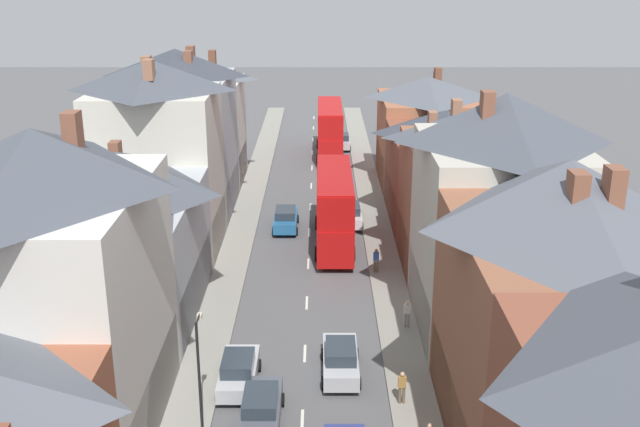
# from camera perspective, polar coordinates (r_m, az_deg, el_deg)

# --- Properties ---
(pavement_left) EXTENTS (2.20, 104.00, 0.14)m
(pavement_left) POSITION_cam_1_polar(r_m,az_deg,el_deg) (52.50, -6.56, -2.91)
(pavement_left) COLOR gray
(pavement_left) RESTS_ON ground
(pavement_right) EXTENTS (2.20, 104.00, 0.14)m
(pavement_right) POSITION_cam_1_polar(r_m,az_deg,el_deg) (52.35, 4.62, -2.91)
(pavement_right) COLOR gray
(pavement_right) RESTS_ON ground
(centre_line_dashes) EXTENTS (0.14, 97.80, 0.01)m
(centre_line_dashes) POSITION_cam_1_polar(r_m,az_deg,el_deg) (50.35, -1.01, -3.84)
(centre_line_dashes) COLOR silver
(centre_line_dashes) RESTS_ON ground
(terrace_row_left) EXTENTS (8.00, 72.28, 14.33)m
(terrace_row_left) POSITION_cam_1_polar(r_m,az_deg,el_deg) (37.56, -17.13, -2.95)
(terrace_row_left) COLOR brown
(terrace_row_left) RESTS_ON ground
(terrace_row_right) EXTENTS (8.00, 71.62, 13.83)m
(terrace_row_right) POSITION_cam_1_polar(r_m,az_deg,el_deg) (35.69, 15.20, -4.20)
(terrace_row_right) COLOR brown
(terrace_row_right) RESTS_ON ground
(double_decker_bus_lead) EXTENTS (2.74, 10.80, 5.30)m
(double_decker_bus_lead) POSITION_cam_1_polar(r_m,az_deg,el_deg) (52.70, 0.98, 0.49)
(double_decker_bus_lead) COLOR #B70F0F
(double_decker_bus_lead) RESTS_ON ground
(double_decker_bus_mid_street) EXTENTS (2.74, 10.80, 5.30)m
(double_decker_bus_mid_street) POSITION_cam_1_polar(r_m,az_deg,el_deg) (76.82, 0.63, 6.43)
(double_decker_bus_mid_street) COLOR red
(double_decker_bus_mid_street) RESTS_ON ground
(car_parked_left_a) EXTENTS (1.90, 4.28, 1.63)m
(car_parked_left_a) POSITION_cam_1_polar(r_m,az_deg,el_deg) (36.67, -6.33, -11.84)
(car_parked_left_a) COLOR #B7BABF
(car_parked_left_a) RESTS_ON ground
(car_parked_right_a) EXTENTS (1.90, 4.49, 1.65)m
(car_parked_right_a) POSITION_cam_1_polar(r_m,az_deg,el_deg) (33.92, -4.63, -14.57)
(car_parked_right_a) COLOR #4C515B
(car_parked_right_a) RESTS_ON ground
(car_mid_black) EXTENTS (1.90, 4.41, 1.67)m
(car_mid_black) POSITION_cam_1_polar(r_m,az_deg,el_deg) (56.38, -2.75, -0.40)
(car_mid_black) COLOR #236093
(car_mid_black) RESTS_ON ground
(car_parked_left_b) EXTENTS (1.90, 3.84, 1.67)m
(car_parked_left_b) POSITION_cam_1_polar(r_m,az_deg,el_deg) (80.25, 1.54, 5.52)
(car_parked_left_b) COLOR #B7BABF
(car_parked_left_b) RESTS_ON ground
(car_far_grey) EXTENTS (1.90, 4.55, 1.65)m
(car_far_grey) POSITION_cam_1_polar(r_m,az_deg,el_deg) (57.44, 2.19, -0.03)
(car_far_grey) COLOR silver
(car_far_grey) RESTS_ON ground
(car_parked_right_b) EXTENTS (1.90, 4.42, 1.68)m
(car_parked_right_b) POSITION_cam_1_polar(r_m,az_deg,el_deg) (37.39, 1.47, -11.03)
(car_parked_right_b) COLOR #B7BABF
(car_parked_right_b) RESTS_ON ground
(pedestrian_mid_right) EXTENTS (0.36, 0.22, 1.61)m
(pedestrian_mid_right) POSITION_cam_1_polar(r_m,az_deg,el_deg) (35.14, 6.16, -12.93)
(pedestrian_mid_right) COLOR brown
(pedestrian_mid_right) RESTS_ON pavement_right
(pedestrian_far_left) EXTENTS (0.36, 0.22, 1.61)m
(pedestrian_far_left) POSITION_cam_1_polar(r_m,az_deg,el_deg) (41.71, 6.54, -7.49)
(pedestrian_far_left) COLOR gray
(pedestrian_far_left) RESTS_ON pavement_right
(pedestrian_far_right) EXTENTS (0.36, 0.22, 1.61)m
(pedestrian_far_right) POSITION_cam_1_polar(r_m,az_deg,el_deg) (48.49, 4.19, -3.50)
(pedestrian_far_right) COLOR brown
(pedestrian_far_right) RESTS_ON pavement_right
(street_lamp) EXTENTS (0.20, 1.12, 5.50)m
(street_lamp) POSITION_cam_1_polar(r_m,az_deg,el_deg) (32.26, -9.28, -11.64)
(street_lamp) COLOR black
(street_lamp) RESTS_ON ground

